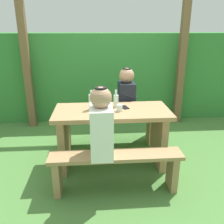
% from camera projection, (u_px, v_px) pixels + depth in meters
% --- Properties ---
extents(ground_plane, '(12.00, 12.00, 0.00)m').
position_uv_depth(ground_plane, '(112.00, 164.00, 3.13)').
color(ground_plane, '#487838').
extents(hedge_backdrop, '(6.40, 0.97, 1.60)m').
position_uv_depth(hedge_backdrop, '(104.00, 74.00, 4.80)').
color(hedge_backdrop, '#337B35').
rests_on(hedge_backdrop, ground_plane).
extents(pergola_post_left, '(0.12, 0.12, 2.22)m').
position_uv_depth(pergola_post_left, '(26.00, 64.00, 3.99)').
color(pergola_post_left, brown).
rests_on(pergola_post_left, ground_plane).
extents(pergola_post_right, '(0.12, 0.12, 2.22)m').
position_uv_depth(pergola_post_right, '(181.00, 63.00, 4.18)').
color(pergola_post_right, brown).
rests_on(pergola_post_right, ground_plane).
extents(picnic_table, '(1.40, 0.64, 0.75)m').
position_uv_depth(picnic_table, '(112.00, 128.00, 2.96)').
color(picnic_table, '#9E7A51').
rests_on(picnic_table, ground_plane).
extents(bench_near, '(1.40, 0.24, 0.45)m').
position_uv_depth(bench_near, '(116.00, 165.00, 2.52)').
color(bench_near, '#9E7A51').
rests_on(bench_near, ground_plane).
extents(bench_far, '(1.40, 0.24, 0.45)m').
position_uv_depth(bench_far, '(109.00, 125.00, 3.54)').
color(bench_far, '#9E7A51').
rests_on(bench_far, ground_plane).
extents(person_white_shirt, '(0.25, 0.35, 0.72)m').
position_uv_depth(person_white_shirt, '(101.00, 125.00, 2.35)').
color(person_white_shirt, white).
rests_on(person_white_shirt, bench_near).
extents(person_black_coat, '(0.25, 0.35, 0.72)m').
position_uv_depth(person_black_coat, '(126.00, 95.00, 3.40)').
color(person_black_coat, black).
rests_on(person_black_coat, bench_far).
extents(drinking_glass, '(0.07, 0.07, 0.08)m').
position_uv_depth(drinking_glass, '(120.00, 108.00, 2.82)').
color(drinking_glass, silver).
rests_on(drinking_glass, picnic_table).
extents(bottle_left, '(0.06, 0.06, 0.22)m').
position_uv_depth(bottle_left, '(116.00, 100.00, 2.97)').
color(bottle_left, silver).
rests_on(bottle_left, picnic_table).
extents(bottle_right, '(0.07, 0.07, 0.24)m').
position_uv_depth(bottle_right, '(92.00, 102.00, 2.86)').
color(bottle_right, silver).
rests_on(bottle_right, picnic_table).
extents(cell_phone, '(0.10, 0.15, 0.01)m').
position_uv_depth(cell_phone, '(125.00, 107.00, 2.96)').
color(cell_phone, black).
rests_on(cell_phone, picnic_table).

